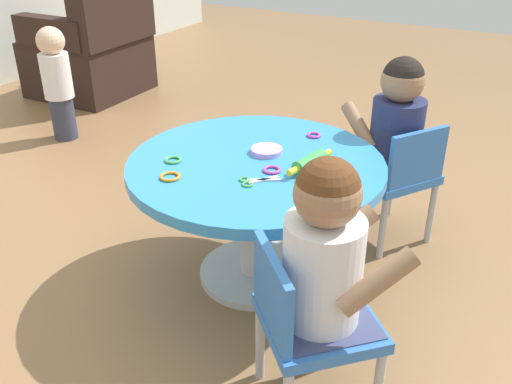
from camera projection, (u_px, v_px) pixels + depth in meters
ground_plane at (256, 275)px, 2.22m from camera, size 10.00×10.00×0.00m
craft_table at (256, 189)px, 2.04m from camera, size 0.92×0.92×0.50m
child_chair_left at (307, 322)px, 1.53m from camera, size 0.42×0.42×0.54m
seated_child_left at (326, 250)px, 1.43m from camera, size 0.43×0.43×0.51m
child_chair_right at (397, 175)px, 2.32m from camera, size 0.41×0.41×0.54m
seated_child_right at (397, 121)px, 2.24m from camera, size 0.41×0.44×0.51m
armchair_dark at (93, 52)px, 4.09m from camera, size 0.73×0.73×0.85m
toddler_standing at (57, 81)px, 3.29m from camera, size 0.17×0.17×0.67m
rolling_pin at (310, 162)px, 1.92m from camera, size 0.23×0.08×0.05m
craft_scissors at (254, 181)px, 1.84m from camera, size 0.13×0.13×0.01m
playdough_blob_0 at (267, 151)px, 2.04m from camera, size 0.11×0.11×0.02m
cookie_cutter_0 at (314, 135)px, 2.19m from camera, size 0.05×0.05×0.01m
cookie_cutter_1 at (173, 160)px, 1.98m from camera, size 0.06×0.06×0.01m
cookie_cutter_2 at (170, 177)px, 1.87m from camera, size 0.07×0.07×0.01m
cookie_cutter_3 at (272, 170)px, 1.91m from camera, size 0.06×0.06×0.01m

